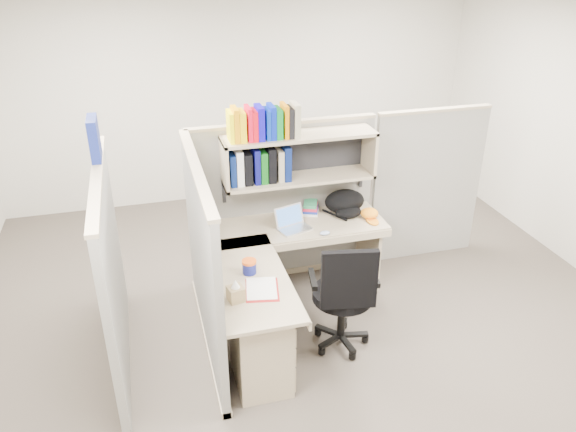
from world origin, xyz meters
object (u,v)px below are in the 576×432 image
object	(u,v)px
desk	(272,310)
laptop	(295,220)
snack_canister	(249,266)
task_chair	(343,312)
backpack	(346,204)

from	to	relation	value
desk	laptop	size ratio (longest dim) A/B	6.07
snack_canister	laptop	bearing A→B (deg)	48.06
desk	laptop	bearing A→B (deg)	62.01
laptop	snack_canister	xyz separation A→B (m)	(-0.55, -0.61, -0.04)
laptop	task_chair	size ratio (longest dim) A/B	0.27
laptop	snack_canister	size ratio (longest dim) A/B	2.45
snack_canister	task_chair	distance (m)	0.87
desk	snack_canister	world-z (taller)	snack_canister
backpack	task_chair	xyz separation A→B (m)	(-0.39, -1.01, -0.47)
snack_canister	task_chair	size ratio (longest dim) A/B	0.11
desk	laptop	distance (m)	0.95
desk	task_chair	xyz separation A→B (m)	(0.58, -0.08, -0.07)
desk	backpack	distance (m)	1.40
desk	backpack	xyz separation A→B (m)	(0.97, 0.93, 0.41)
laptop	task_chair	bearing A→B (deg)	-94.80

